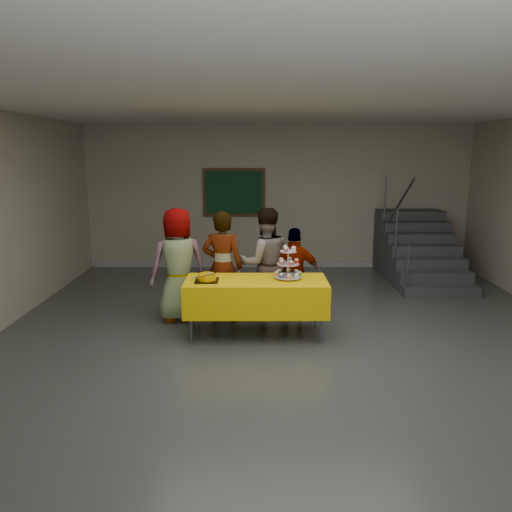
{
  "coord_description": "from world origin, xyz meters",
  "views": [
    {
      "loc": [
        -0.49,
        -5.49,
        2.43
      ],
      "look_at": [
        -0.47,
        1.1,
        1.05
      ],
      "focal_mm": 35.0,
      "sensor_mm": 36.0,
      "label": 1
    }
  ],
  "objects_px": {
    "bake_table": "(256,295)",
    "schoolchild_d": "(295,274)",
    "cupcake_stand": "(288,267)",
    "schoolchild_a": "(178,265)",
    "staircase": "(416,252)",
    "bear_cake": "(207,277)",
    "schoolchild_c": "(265,263)",
    "schoolchild_b": "(223,267)",
    "noticeboard": "(234,193)"
  },
  "relations": [
    {
      "from": "bake_table",
      "to": "schoolchild_d",
      "type": "height_order",
      "value": "schoolchild_d"
    },
    {
      "from": "cupcake_stand",
      "to": "schoolchild_a",
      "type": "bearing_deg",
      "value": 159.3
    },
    {
      "from": "bake_table",
      "to": "staircase",
      "type": "xyz_separation_m",
      "value": [
        3.17,
        3.22,
        -0.07
      ]
    },
    {
      "from": "bear_cake",
      "to": "schoolchild_c",
      "type": "height_order",
      "value": "schoolchild_c"
    },
    {
      "from": "bake_table",
      "to": "schoolchild_a",
      "type": "bearing_deg",
      "value": 149.92
    },
    {
      "from": "schoolchild_b",
      "to": "staircase",
      "type": "relative_size",
      "value": 0.68
    },
    {
      "from": "bake_table",
      "to": "schoolchild_c",
      "type": "height_order",
      "value": "schoolchild_c"
    },
    {
      "from": "schoolchild_a",
      "to": "staircase",
      "type": "height_order",
      "value": "staircase"
    },
    {
      "from": "staircase",
      "to": "cupcake_stand",
      "type": "bearing_deg",
      "value": -130.98
    },
    {
      "from": "schoolchild_b",
      "to": "staircase",
      "type": "distance_m",
      "value": 4.52
    },
    {
      "from": "bake_table",
      "to": "staircase",
      "type": "height_order",
      "value": "staircase"
    },
    {
      "from": "bear_cake",
      "to": "schoolchild_d",
      "type": "relative_size",
      "value": 0.26
    },
    {
      "from": "schoolchild_b",
      "to": "schoolchild_d",
      "type": "xyz_separation_m",
      "value": [
        1.05,
        0.1,
        -0.13
      ]
    },
    {
      "from": "cupcake_stand",
      "to": "schoolchild_d",
      "type": "relative_size",
      "value": 0.33
    },
    {
      "from": "noticeboard",
      "to": "schoolchild_c",
      "type": "bearing_deg",
      "value": -79.98
    },
    {
      "from": "schoolchild_b",
      "to": "schoolchild_d",
      "type": "bearing_deg",
      "value": -165.73
    },
    {
      "from": "cupcake_stand",
      "to": "bear_cake",
      "type": "xyz_separation_m",
      "value": [
        -1.07,
        -0.13,
        -0.1
      ]
    },
    {
      "from": "schoolchild_a",
      "to": "schoolchild_d",
      "type": "distance_m",
      "value": 1.7
    },
    {
      "from": "cupcake_stand",
      "to": "noticeboard",
      "type": "distance_m",
      "value": 4.14
    },
    {
      "from": "schoolchild_b",
      "to": "noticeboard",
      "type": "distance_m",
      "value": 3.56
    },
    {
      "from": "bake_table",
      "to": "schoolchild_a",
      "type": "height_order",
      "value": "schoolchild_a"
    },
    {
      "from": "bear_cake",
      "to": "schoolchild_b",
      "type": "bearing_deg",
      "value": 75.91
    },
    {
      "from": "schoolchild_c",
      "to": "schoolchild_d",
      "type": "xyz_separation_m",
      "value": [
        0.44,
        -0.09,
        -0.14
      ]
    },
    {
      "from": "bake_table",
      "to": "bear_cake",
      "type": "xyz_separation_m",
      "value": [
        -0.64,
        -0.07,
        0.27
      ]
    },
    {
      "from": "cupcake_stand",
      "to": "staircase",
      "type": "relative_size",
      "value": 0.19
    },
    {
      "from": "schoolchild_c",
      "to": "schoolchild_d",
      "type": "distance_m",
      "value": 0.47
    },
    {
      "from": "staircase",
      "to": "bake_table",
      "type": "bearing_deg",
      "value": -134.52
    },
    {
      "from": "schoolchild_a",
      "to": "schoolchild_c",
      "type": "bearing_deg",
      "value": 164.89
    },
    {
      "from": "schoolchild_c",
      "to": "schoolchild_d",
      "type": "relative_size",
      "value": 1.21
    },
    {
      "from": "noticeboard",
      "to": "schoolchild_a",
      "type": "bearing_deg",
      "value": -101.26
    },
    {
      "from": "schoolchild_b",
      "to": "schoolchild_d",
      "type": "height_order",
      "value": "schoolchild_b"
    },
    {
      "from": "bake_table",
      "to": "cupcake_stand",
      "type": "bearing_deg",
      "value": 8.74
    },
    {
      "from": "bake_table",
      "to": "noticeboard",
      "type": "distance_m",
      "value": 4.22
    },
    {
      "from": "schoolchild_a",
      "to": "noticeboard",
      "type": "distance_m",
      "value": 3.56
    },
    {
      "from": "bake_table",
      "to": "schoolchild_c",
      "type": "bearing_deg",
      "value": 80.3
    },
    {
      "from": "bear_cake",
      "to": "staircase",
      "type": "bearing_deg",
      "value": 40.78
    },
    {
      "from": "schoolchild_b",
      "to": "schoolchild_c",
      "type": "xyz_separation_m",
      "value": [
        0.61,
        0.19,
        0.01
      ]
    },
    {
      "from": "bear_cake",
      "to": "schoolchild_c",
      "type": "relative_size",
      "value": 0.22
    },
    {
      "from": "bake_table",
      "to": "schoolchild_b",
      "type": "relative_size",
      "value": 1.16
    },
    {
      "from": "noticeboard",
      "to": "staircase",
      "type": "bearing_deg",
      "value": -13.01
    },
    {
      "from": "cupcake_stand",
      "to": "schoolchild_b",
      "type": "distance_m",
      "value": 1.05
    },
    {
      "from": "schoolchild_b",
      "to": "noticeboard",
      "type": "height_order",
      "value": "noticeboard"
    },
    {
      "from": "bake_table",
      "to": "bear_cake",
      "type": "height_order",
      "value": "bear_cake"
    },
    {
      "from": "cupcake_stand",
      "to": "schoolchild_c",
      "type": "relative_size",
      "value": 0.27
    },
    {
      "from": "schoolchild_d",
      "to": "staircase",
      "type": "relative_size",
      "value": 0.57
    },
    {
      "from": "bake_table",
      "to": "noticeboard",
      "type": "bearing_deg",
      "value": 96.29
    },
    {
      "from": "cupcake_stand",
      "to": "schoolchild_d",
      "type": "xyz_separation_m",
      "value": [
        0.14,
        0.62,
        -0.25
      ]
    },
    {
      "from": "schoolchild_c",
      "to": "staircase",
      "type": "bearing_deg",
      "value": -153.81
    },
    {
      "from": "cupcake_stand",
      "to": "schoolchild_c",
      "type": "height_order",
      "value": "schoolchild_c"
    },
    {
      "from": "schoolchild_d",
      "to": "bear_cake",
      "type": "bearing_deg",
      "value": 39.52
    }
  ]
}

